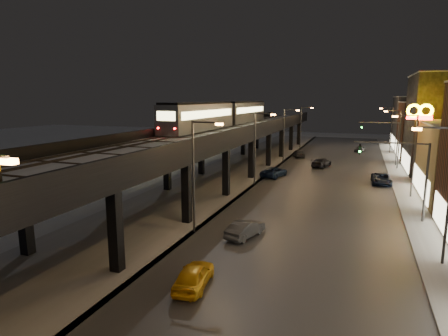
% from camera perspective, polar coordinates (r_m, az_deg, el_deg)
% --- Properties ---
extents(ground, '(220.00, 220.00, 0.00)m').
position_cam_1_polar(ground, '(20.57, -19.07, -21.32)').
color(ground, silver).
extents(road_surface, '(17.00, 120.00, 0.06)m').
position_cam_1_polar(road_surface, '(49.58, 15.08, -2.24)').
color(road_surface, '#46474D').
rests_on(road_surface, ground).
extents(sidewalk_right, '(4.00, 120.00, 0.14)m').
position_cam_1_polar(sidewalk_right, '(49.76, 26.62, -2.91)').
color(sidewalk_right, '#9FA1A8').
rests_on(sidewalk_right, ground).
extents(under_viaduct_pavement, '(11.00, 120.00, 0.06)m').
position_cam_1_polar(under_viaduct_pavement, '(52.45, 0.24, -1.19)').
color(under_viaduct_pavement, '#9FA1A8').
rests_on(under_viaduct_pavement, ground).
extents(elevated_viaduct, '(9.00, 100.00, 6.30)m').
position_cam_1_polar(elevated_viaduct, '(48.67, -1.03, 4.56)').
color(elevated_viaduct, black).
rests_on(elevated_viaduct, ground).
extents(viaduct_trackbed, '(8.40, 100.00, 0.32)m').
position_cam_1_polar(viaduct_trackbed, '(48.71, -0.99, 5.47)').
color(viaduct_trackbed, '#B2B7C1').
rests_on(viaduct_trackbed, elevated_viaduct).
extents(viaduct_parapet_streetside, '(0.30, 100.00, 1.10)m').
position_cam_1_polar(viaduct_parapet_streetside, '(47.30, 3.98, 5.86)').
color(viaduct_parapet_streetside, black).
rests_on(viaduct_parapet_streetside, elevated_viaduct).
extents(viaduct_parapet_far, '(0.30, 100.00, 1.10)m').
position_cam_1_polar(viaduct_parapet_far, '(50.43, -5.61, 6.12)').
color(viaduct_parapet_far, black).
rests_on(viaduct_parapet_far, elevated_viaduct).
extents(building_e, '(12.20, 12.20, 10.16)m').
position_cam_1_polar(building_e, '(76.48, 29.66, 4.95)').
color(building_e, '#502617').
rests_on(building_e, ground).
extents(building_f, '(12.20, 16.20, 11.16)m').
position_cam_1_polar(building_f, '(90.27, 28.29, 6.03)').
color(building_f, '#303035').
rests_on(building_f, ground).
extents(streetlight_left_1, '(2.57, 0.28, 9.00)m').
position_cam_1_polar(streetlight_left_1, '(29.37, -4.22, -0.16)').
color(streetlight_left_1, '#38383A').
rests_on(streetlight_left_1, ground).
extents(streetlight_right_1, '(2.56, 0.28, 9.00)m').
position_cam_1_polar(streetlight_right_1, '(27.31, 30.71, -2.44)').
color(streetlight_right_1, '#38383A').
rests_on(streetlight_right_1, ground).
extents(streetlight_left_2, '(2.57, 0.28, 9.00)m').
position_cam_1_polar(streetlight_left_2, '(46.18, 5.06, 3.72)').
color(streetlight_left_2, '#38383A').
rests_on(streetlight_left_2, ground).
extents(streetlight_right_2, '(2.56, 0.28, 9.00)m').
position_cam_1_polar(streetlight_right_2, '(44.89, 26.71, 2.44)').
color(streetlight_right_2, '#38383A').
rests_on(streetlight_right_2, ground).
extents(streetlight_left_3, '(2.57, 0.28, 9.00)m').
position_cam_1_polar(streetlight_left_3, '(63.64, 9.35, 5.48)').
color(streetlight_left_3, '#38383A').
rests_on(streetlight_left_3, ground).
extents(streetlight_right_3, '(2.56, 0.28, 9.00)m').
position_cam_1_polar(streetlight_right_3, '(62.71, 24.97, 4.56)').
color(streetlight_right_3, '#38383A').
rests_on(streetlight_right_3, ground).
extents(streetlight_left_4, '(2.57, 0.28, 9.00)m').
position_cam_1_polar(streetlight_left_4, '(81.33, 11.80, 6.46)').
color(streetlight_left_4, '#38383A').
rests_on(streetlight_left_4, ground).
extents(streetlight_right_4, '(2.56, 0.28, 9.00)m').
position_cam_1_polar(streetlight_right_4, '(80.61, 24.00, 5.74)').
color(streetlight_right_4, '#38383A').
rests_on(streetlight_right_4, ground).
extents(traffic_light_rig_a, '(6.10, 0.34, 7.00)m').
position_cam_1_polar(traffic_light_rig_a, '(36.05, 26.72, -0.47)').
color(traffic_light_rig_a, '#38383A').
rests_on(traffic_light_rig_a, ground).
extents(traffic_light_rig_b, '(6.10, 0.34, 7.00)m').
position_cam_1_polar(traffic_light_rig_b, '(65.69, 23.95, 4.22)').
color(traffic_light_rig_b, '#38383A').
rests_on(traffic_light_rig_b, ground).
extents(subway_train, '(3.04, 37.25, 3.63)m').
position_cam_1_polar(subway_train, '(58.35, 0.12, 8.31)').
color(subway_train, gray).
rests_on(subway_train, viaduct_trackbed).
extents(car_taxi, '(2.14, 4.21, 1.38)m').
position_cam_1_polar(car_taxi, '(22.28, -4.61, -16.11)').
color(car_taxi, yellow).
rests_on(car_taxi, ground).
extents(car_near_white, '(2.38, 4.20, 1.31)m').
position_cam_1_polar(car_near_white, '(29.50, 3.27, -9.33)').
color(car_near_white, '#464951').
rests_on(car_near_white, ground).
extents(car_mid_silver, '(3.31, 5.31, 1.37)m').
position_cam_1_polar(car_mid_silver, '(52.04, 7.65, -0.64)').
color(car_mid_silver, '#162649').
rests_on(car_mid_silver, ground).
extents(car_mid_dark, '(3.05, 5.25, 1.43)m').
position_cam_1_polar(car_mid_dark, '(61.05, 14.61, 0.79)').
color(car_mid_dark, black).
rests_on(car_mid_dark, ground).
extents(car_far_white, '(3.03, 4.60, 1.46)m').
position_cam_1_polar(car_far_white, '(70.34, 11.33, 2.18)').
color(car_far_white, '#3E4145').
rests_on(car_far_white, ground).
extents(car_onc_dark, '(2.45, 4.99, 1.36)m').
position_cam_1_polar(car_onc_dark, '(51.12, 22.86, -1.59)').
color(car_onc_dark, '#111933').
rests_on(car_onc_dark, ground).
extents(car_onc_red, '(2.36, 3.95, 1.26)m').
position_cam_1_polar(car_onc_red, '(80.73, 20.00, 2.73)').
color(car_onc_red, '#3F424A').
rests_on(car_onc_red, ground).
extents(sign_mcdonalds, '(2.99, 0.73, 10.06)m').
position_cam_1_polar(sign_mcdonalds, '(51.60, 27.58, 6.58)').
color(sign_mcdonalds, '#38383A').
rests_on(sign_mcdonalds, ground).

